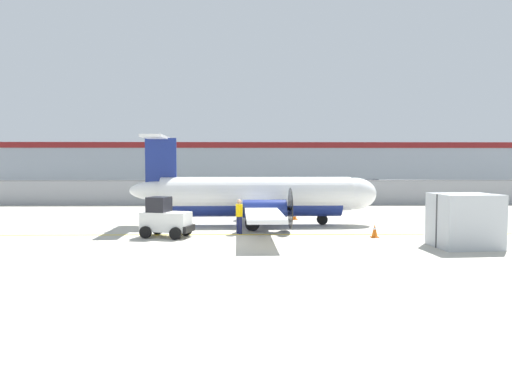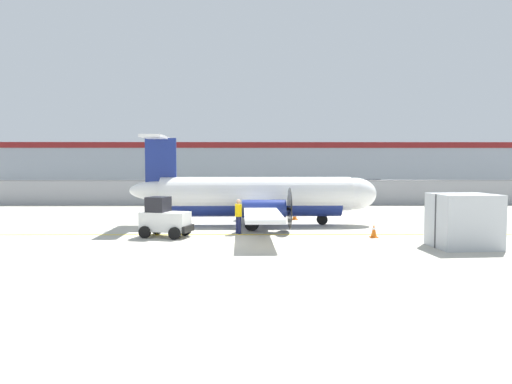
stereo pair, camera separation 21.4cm
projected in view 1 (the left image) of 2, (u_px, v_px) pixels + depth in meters
ground_plane at (248, 235)px, 22.09m from camera, size 140.00×140.00×0.01m
perimeter_fence at (248, 192)px, 37.99m from camera, size 98.00×0.10×2.10m
parking_lot_strip at (248, 195)px, 49.53m from camera, size 98.00×17.00×0.12m
background_building at (248, 165)px, 67.78m from camera, size 91.00×8.10×6.50m
commuter_airplane at (261, 197)px, 25.45m from camera, size 13.81×16.03×4.92m
baggage_tug at (165, 219)px, 21.34m from camera, size 2.54×1.88×1.88m
ground_crew_worker at (239, 214)px, 22.32m from camera, size 0.47×0.51×1.70m
cargo_container at (464, 221)px, 18.68m from camera, size 2.55×2.19×2.20m
traffic_cone_near_left at (294, 215)px, 28.03m from camera, size 0.36×0.36×0.64m
traffic_cone_near_right at (375, 231)px, 21.23m from camera, size 0.36×0.36×0.64m
parked_car_0 at (120, 188)px, 47.64m from camera, size 4.36×2.36×1.58m
parked_car_1 at (177, 185)px, 54.51m from camera, size 4.35×2.33×1.58m
parked_car_2 at (216, 190)px, 45.01m from camera, size 4.27×2.14×1.58m
parked_car_3 at (272, 189)px, 46.94m from camera, size 4.38×2.40×1.58m
parked_car_4 at (319, 187)px, 49.87m from camera, size 4.24×2.08×1.58m
parked_car_5 at (368, 186)px, 53.05m from camera, size 4.26×2.13×1.58m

